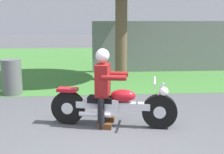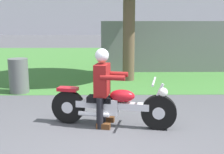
{
  "view_description": "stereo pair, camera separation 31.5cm",
  "coord_description": "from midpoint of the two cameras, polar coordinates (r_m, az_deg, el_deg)",
  "views": [
    {
      "loc": [
        -0.2,
        -3.76,
        1.88
      ],
      "look_at": [
        0.19,
        1.37,
        0.85
      ],
      "focal_mm": 46.77,
      "sensor_mm": 36.0,
      "label": 1
    },
    {
      "loc": [
        0.11,
        -3.78,
        1.88
      ],
      "look_at": [
        0.19,
        1.37,
        0.85
      ],
      "focal_mm": 46.77,
      "sensor_mm": 36.0,
      "label": 2
    }
  ],
  "objects": [
    {
      "name": "fence_segment",
      "position": [
        10.86,
        14.14,
        5.81
      ],
      "size": [
        7.0,
        0.06,
        1.8
      ],
      "primitive_type": "cube",
      "color": "slate",
      "rests_on": "ground"
    },
    {
      "name": "rider_lead",
      "position": [
        5.09,
        -3.4,
        -0.9
      ],
      "size": [
        0.61,
        0.54,
        1.38
      ],
      "rotation": [
        0.0,
        0.0,
        -0.22
      ],
      "color": "black",
      "rests_on": "ground"
    },
    {
      "name": "grass_verge",
      "position": [
        13.21,
        -4.15,
        3.14
      ],
      "size": [
        60.0,
        12.0,
        0.01
      ],
      "primitive_type": "cube",
      "color": "#3D7533",
      "rests_on": "ground"
    },
    {
      "name": "trash_can",
      "position": [
        7.79,
        -20.13,
        0.01
      ],
      "size": [
        0.49,
        0.49,
        0.89
      ],
      "primitive_type": "cylinder",
      "color": "#595E5B",
      "rests_on": "ground"
    },
    {
      "name": "motorcycle_lead",
      "position": [
        5.17,
        -1.51,
        -5.59
      ],
      "size": [
        2.22,
        0.8,
        0.86
      ],
      "rotation": [
        0.0,
        0.0,
        -0.22
      ],
      "color": "black",
      "rests_on": "ground"
    }
  ]
}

